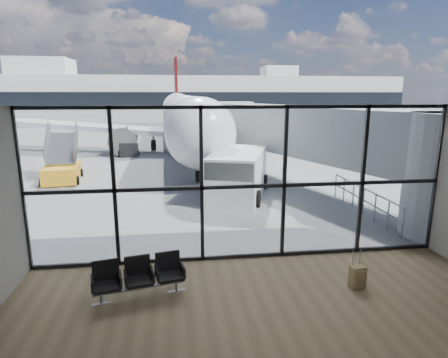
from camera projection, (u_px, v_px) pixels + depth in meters
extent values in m
plane|color=slate|center=(190.00, 131.00, 49.89)|extent=(220.00, 220.00, 0.00)
cube|color=brown|center=(279.00, 343.00, 7.33)|extent=(12.00, 8.00, 0.01)
cube|color=silver|center=(287.00, 111.00, 6.34)|extent=(12.00, 8.00, 0.02)
cube|color=white|center=(243.00, 185.00, 10.71)|extent=(12.00, 0.04, 4.50)
cube|color=black|center=(243.00, 256.00, 11.19)|extent=(12.00, 0.12, 0.10)
cube|color=black|center=(243.00, 186.00, 10.72)|extent=(12.00, 0.12, 0.10)
cube|color=black|center=(244.00, 107.00, 10.22)|extent=(12.00, 0.12, 0.10)
cube|color=black|center=(22.00, 192.00, 9.95)|extent=(0.10, 0.12, 4.50)
cube|color=black|center=(114.00, 189.00, 10.25)|extent=(0.10, 0.12, 4.50)
cube|color=black|center=(202.00, 186.00, 10.56)|extent=(0.10, 0.12, 4.50)
cube|color=black|center=(284.00, 184.00, 10.86)|extent=(0.10, 0.12, 4.50)
cube|color=black|center=(362.00, 181.00, 11.16)|extent=(0.10, 0.12, 4.50)
cube|color=black|center=(436.00, 179.00, 11.46)|extent=(0.10, 0.12, 4.50)
cylinder|color=#9DA1A2|center=(448.00, 176.00, 12.61)|extent=(2.80, 2.80, 4.20)
cube|color=#9DA1A2|center=(304.00, 131.00, 18.85)|extent=(7.45, 14.81, 2.40)
cube|color=#9DA1A2|center=(232.00, 121.00, 25.29)|extent=(2.60, 2.20, 2.60)
cylinder|color=gray|center=(220.00, 152.00, 25.65)|extent=(0.20, 0.20, 1.80)
cylinder|color=gray|center=(243.00, 152.00, 25.85)|extent=(0.20, 0.20, 1.80)
cylinder|color=black|center=(231.00, 161.00, 25.89)|extent=(1.80, 0.56, 0.56)
cylinder|color=gray|center=(403.00, 223.00, 12.56)|extent=(0.06, 0.06, 1.10)
cylinder|color=gray|center=(388.00, 215.00, 13.43)|extent=(0.06, 0.06, 1.10)
cylinder|color=gray|center=(375.00, 208.00, 14.30)|extent=(0.06, 0.06, 1.10)
cylinder|color=gray|center=(363.00, 201.00, 15.17)|extent=(0.06, 0.06, 1.10)
cylinder|color=gray|center=(353.00, 195.00, 16.04)|extent=(0.06, 0.06, 1.10)
cylinder|color=gray|center=(344.00, 190.00, 16.91)|extent=(0.06, 0.06, 1.10)
cylinder|color=gray|center=(336.00, 185.00, 17.78)|extent=(0.06, 0.06, 1.10)
cylinder|color=gray|center=(364.00, 188.00, 15.05)|extent=(0.06, 5.40, 0.06)
cylinder|color=gray|center=(363.00, 200.00, 15.16)|extent=(0.06, 5.40, 0.06)
cube|color=beige|center=(185.00, 99.00, 70.29)|extent=(80.00, 12.00, 8.00)
cube|color=black|center=(186.00, 99.00, 64.39)|extent=(80.00, 0.20, 2.40)
cube|color=beige|center=(42.00, 67.00, 65.94)|extent=(10.00, 8.00, 3.00)
cube|color=beige|center=(279.00, 72.00, 71.44)|extent=(6.00, 6.00, 2.00)
cylinder|color=#382619|center=(21.00, 110.00, 76.33)|extent=(0.50, 0.50, 3.42)
sphere|color=black|center=(19.00, 89.00, 75.41)|extent=(6.27, 6.27, 6.27)
cylinder|color=#382619|center=(52.00, 112.00, 77.16)|extent=(0.50, 0.50, 2.70)
sphere|color=black|center=(51.00, 95.00, 76.43)|extent=(4.95, 4.95, 4.95)
cylinder|color=#382619|center=(82.00, 110.00, 77.87)|extent=(0.50, 0.50, 3.06)
sphere|color=black|center=(81.00, 92.00, 77.05)|extent=(5.61, 5.61, 5.61)
cylinder|color=#382619|center=(112.00, 109.00, 78.59)|extent=(0.50, 0.50, 3.42)
sphere|color=black|center=(111.00, 89.00, 77.66)|extent=(6.27, 6.27, 6.27)
cube|color=gray|center=(140.00, 288.00, 8.95)|extent=(2.14, 0.52, 0.04)
cube|color=black|center=(107.00, 286.00, 8.67)|extent=(0.72, 0.69, 0.08)
cube|color=black|center=(106.00, 271.00, 8.87)|extent=(0.61, 0.19, 0.54)
cube|color=black|center=(139.00, 281.00, 8.91)|extent=(0.72, 0.69, 0.08)
cube|color=black|center=(137.00, 266.00, 9.11)|extent=(0.61, 0.19, 0.54)
cube|color=black|center=(170.00, 276.00, 9.15)|extent=(0.72, 0.69, 0.08)
cube|color=black|center=(168.00, 262.00, 9.35)|extent=(0.61, 0.19, 0.54)
cylinder|color=gray|center=(101.00, 299.00, 8.70)|extent=(0.06, 0.06, 0.25)
cylinder|color=gray|center=(176.00, 287.00, 9.27)|extent=(0.06, 0.06, 0.25)
cube|color=olive|center=(357.00, 277.00, 9.39)|extent=(0.41, 0.29, 0.56)
cube|color=olive|center=(361.00, 279.00, 9.27)|extent=(0.31, 0.09, 0.42)
cylinder|color=gray|center=(353.00, 258.00, 9.35)|extent=(0.02, 0.02, 0.47)
cylinder|color=gray|center=(360.00, 257.00, 9.41)|extent=(0.02, 0.02, 0.47)
cube|color=black|center=(357.00, 249.00, 9.33)|extent=(0.25, 0.07, 0.02)
cylinder|color=black|center=(351.00, 285.00, 9.51)|extent=(0.04, 0.07, 0.06)
cylinder|color=black|center=(358.00, 284.00, 9.57)|extent=(0.04, 0.07, 0.06)
cylinder|color=white|center=(184.00, 117.00, 32.35)|extent=(4.47, 29.07, 3.57)
sphere|color=white|center=(201.00, 134.00, 18.40)|extent=(3.57, 3.57, 3.57)
cone|color=white|center=(177.00, 107.00, 48.56)|extent=(3.75, 5.90, 3.57)
cube|color=black|center=(199.00, 123.00, 18.85)|extent=(2.16, 1.22, 0.48)
cube|color=white|center=(88.00, 127.00, 32.19)|extent=(14.83, 7.20, 1.14)
cylinder|color=black|center=(125.00, 140.00, 31.04)|extent=(2.13, 3.35, 2.03)
cube|color=white|center=(152.00, 107.00, 47.60)|extent=(5.54, 2.65, 0.17)
cube|color=white|center=(272.00, 124.00, 34.74)|extent=(14.75, 7.99, 1.14)
cylinder|color=black|center=(243.00, 138.00, 32.60)|extent=(2.13, 3.35, 2.03)
cube|color=white|center=(201.00, 106.00, 48.56)|extent=(5.57, 2.95, 0.17)
cube|color=#4C0C0A|center=(176.00, 82.00, 47.86)|extent=(0.40, 3.68, 5.80)
cylinder|color=gray|center=(198.00, 170.00, 20.75)|extent=(0.19, 0.19, 1.35)
cylinder|color=black|center=(198.00, 176.00, 20.83)|extent=(0.26, 0.68, 0.68)
cylinder|color=black|center=(154.00, 145.00, 32.94)|extent=(0.46, 0.94, 0.93)
cylinder|color=black|center=(214.00, 144.00, 33.78)|extent=(0.46, 0.94, 0.93)
cube|color=white|center=(238.00, 174.00, 17.77)|extent=(3.67, 5.43, 2.17)
cube|color=black|center=(231.00, 169.00, 15.88)|extent=(2.37, 1.90, 0.76)
cylinder|color=black|center=(208.00, 196.00, 16.58)|extent=(0.50, 0.81, 0.76)
cylinder|color=black|center=(257.00, 199.00, 16.16)|extent=(0.50, 0.81, 0.76)
cylinder|color=black|center=(223.00, 180.00, 19.69)|extent=(0.50, 0.81, 0.76)
cylinder|color=black|center=(264.00, 182.00, 19.27)|extent=(0.50, 0.81, 0.76)
cube|color=black|center=(127.00, 148.00, 30.32)|extent=(2.01, 3.24, 1.00)
cube|color=black|center=(125.00, 137.00, 31.26)|extent=(1.71, 2.70, 1.03)
cylinder|color=black|center=(120.00, 154.00, 29.23)|extent=(0.30, 0.53, 0.50)
cylinder|color=black|center=(138.00, 153.00, 29.69)|extent=(0.30, 0.53, 0.50)
cylinder|color=black|center=(118.00, 150.00, 31.07)|extent=(0.30, 0.53, 0.50)
cylinder|color=black|center=(135.00, 149.00, 31.54)|extent=(0.30, 0.53, 0.50)
cube|color=orange|center=(62.00, 173.00, 20.96)|extent=(2.14, 3.26, 0.87)
cube|color=gray|center=(62.00, 149.00, 21.50)|extent=(1.85, 2.65, 1.61)
cylinder|color=black|center=(42.00, 182.00, 19.77)|extent=(0.28, 0.50, 0.48)
cylinder|color=black|center=(77.00, 180.00, 20.21)|extent=(0.28, 0.50, 0.48)
cylinder|color=black|center=(49.00, 174.00, 21.82)|extent=(0.28, 0.50, 0.48)
cylinder|color=black|center=(81.00, 173.00, 22.26)|extent=(0.28, 0.50, 0.48)
cube|color=#FF3F0D|center=(223.00, 177.00, 22.10)|extent=(0.44, 0.44, 0.03)
cone|color=#FF3F0D|center=(223.00, 172.00, 22.03)|extent=(0.42, 0.42, 0.64)
cube|color=#E2580B|center=(258.00, 165.00, 25.84)|extent=(0.40, 0.40, 0.03)
cone|color=#E2580B|center=(258.00, 161.00, 25.78)|extent=(0.38, 0.38, 0.57)
cube|color=orange|center=(264.00, 160.00, 27.71)|extent=(0.38, 0.38, 0.03)
cone|color=orange|center=(264.00, 157.00, 27.65)|extent=(0.36, 0.36, 0.54)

